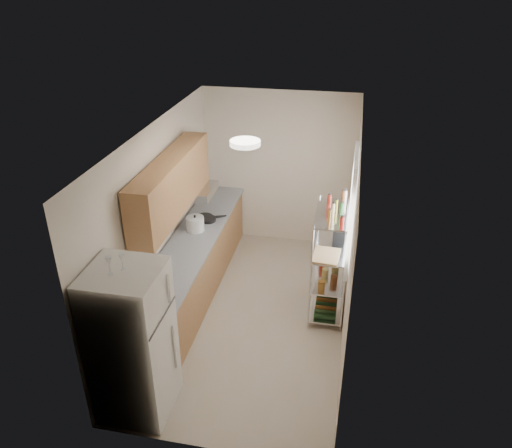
{
  "coord_description": "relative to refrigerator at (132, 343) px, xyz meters",
  "views": [
    {
      "loc": [
        1.15,
        -5.42,
        4.33
      ],
      "look_at": [
        0.01,
        0.25,
        1.28
      ],
      "focal_mm": 35.0,
      "sensor_mm": 36.0,
      "label": 1
    }
  ],
  "objects": [
    {
      "name": "frying_pan_large",
      "position": [
        -0.05,
        2.78,
        0.05
      ],
      "size": [
        0.32,
        0.32,
        0.04
      ],
      "primitive_type": "cylinder",
      "rotation": [
        0.0,
        0.0,
        0.36
      ],
      "color": "black",
      "rests_on": "counter_run"
    },
    {
      "name": "cutting_board",
      "position": [
        1.83,
        1.85,
        0.15
      ],
      "size": [
        0.36,
        0.45,
        0.03
      ],
      "primitive_type": "cube",
      "rotation": [
        0.0,
        0.0,
        -0.08
      ],
      "color": "tan",
      "rests_on": "bakers_rack"
    },
    {
      "name": "espresso_machine",
      "position": [
        1.96,
        2.33,
        0.28
      ],
      "size": [
        0.16,
        0.24,
        0.28
      ],
      "primitive_type": "cube",
      "rotation": [
        0.0,
        0.0,
        0.02
      ],
      "color": "black",
      "rests_on": "bakers_rack"
    },
    {
      "name": "upper_cabinets",
      "position": [
        -0.18,
        1.9,
        0.94
      ],
      "size": [
        0.33,
        2.2,
        0.72
      ],
      "primitive_type": "cube",
      "color": "#A77547",
      "rests_on": "room"
    },
    {
      "name": "range_hood",
      "position": [
        -0.13,
        2.7,
        0.52
      ],
      "size": [
        0.5,
        0.6,
        0.12
      ],
      "primitive_type": "cube",
      "color": "#B7BABC",
      "rests_on": "room"
    },
    {
      "name": "wine_glass_b",
      "position": [
        -0.08,
        -0.06,
        0.96
      ],
      "size": [
        0.06,
        0.06,
        0.18
      ],
      "primitive_type": null,
      "color": "silver",
      "rests_on": "refrigerator"
    },
    {
      "name": "refrigerator",
      "position": [
        0.0,
        0.0,
        0.0
      ],
      "size": [
        0.72,
        0.72,
        1.75
      ],
      "primitive_type": "cube",
      "color": "silver",
      "rests_on": "ground"
    },
    {
      "name": "frying_pan_small",
      "position": [
        0.02,
        2.72,
        0.05
      ],
      "size": [
        0.33,
        0.33,
        0.05
      ],
      "primitive_type": "cylinder",
      "rotation": [
        0.0,
        0.0,
        0.63
      ],
      "color": "black",
      "rests_on": "counter_run"
    },
    {
      "name": "room",
      "position": [
        0.87,
        1.8,
        0.43
      ],
      "size": [
        2.52,
        4.42,
        2.62
      ],
      "color": "#AD9E8C",
      "rests_on": "ground"
    },
    {
      "name": "rice_cooker",
      "position": [
        -0.08,
        2.4,
        0.13
      ],
      "size": [
        0.26,
        0.26,
        0.21
      ],
      "primitive_type": "cylinder",
      "color": "white",
      "rests_on": "counter_run"
    },
    {
      "name": "bakers_rack",
      "position": [
        1.88,
        2.09,
        0.24
      ],
      "size": [
        0.45,
        0.9,
        1.73
      ],
      "color": "silver",
      "rests_on": "ground"
    },
    {
      "name": "storage_bag",
      "position": [
        1.78,
        2.35,
        -0.23
      ],
      "size": [
        0.12,
        0.15,
        0.16
      ],
      "primitive_type": "cube",
      "rotation": [
        0.0,
        0.0,
        0.15
      ],
      "color": "maroon",
      "rests_on": "bakers_rack"
    },
    {
      "name": "counter_run",
      "position": [
        -0.05,
        2.24,
        -0.42
      ],
      "size": [
        0.63,
        3.51,
        0.9
      ],
      "color": "#A77547",
      "rests_on": "ground"
    },
    {
      "name": "ceiling_dome",
      "position": [
        0.87,
        1.5,
        1.7
      ],
      "size": [
        0.34,
        0.34,
        0.05
      ],
      "primitive_type": "cylinder",
      "color": "white",
      "rests_on": "room"
    },
    {
      "name": "wine_glass_a",
      "position": [
        0.0,
        0.03,
        0.96
      ],
      "size": [
        0.06,
        0.06,
        0.18
      ],
      "primitive_type": null,
      "color": "silver",
      "rests_on": "refrigerator"
    },
    {
      "name": "window",
      "position": [
        2.1,
        2.15,
        0.68
      ],
      "size": [
        0.06,
        1.0,
        1.46
      ],
      "primitive_type": "cube",
      "color": "white",
      "rests_on": "room"
    }
  ]
}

